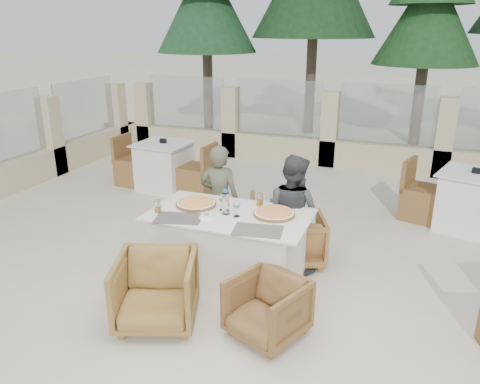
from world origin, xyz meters
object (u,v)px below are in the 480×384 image
(diner_right, at_px, (292,213))
(bg_table_b, at_px, (471,202))
(armchair_near_left, at_px, (156,290))
(diner_left, at_px, (220,200))
(pizza_left, at_px, (196,203))
(bg_table_a, at_px, (165,166))
(armchair_near_right, at_px, (267,308))
(wine_glass_near, at_px, (237,208))
(beer_glass_left, at_px, (158,207))
(armchair_far_left, at_px, (227,222))
(wine_glass_centre, at_px, (222,202))
(olive_dish, at_px, (206,216))
(pizza_right, at_px, (274,213))
(beer_glass_right, at_px, (260,200))
(water_bottle, at_px, (226,202))
(armchair_far_right, at_px, (297,239))
(dining_table, at_px, (230,249))

(diner_right, relative_size, bg_table_b, 0.79)
(armchair_near_left, distance_m, diner_left, 1.55)
(pizza_left, relative_size, bg_table_a, 0.26)
(armchair_near_right, xyz_separation_m, bg_table_b, (1.78, 3.08, 0.12))
(wine_glass_near, xyz_separation_m, beer_glass_left, (-0.78, -0.18, -0.03))
(armchair_far_left, distance_m, bg_table_b, 3.20)
(wine_glass_centre, xyz_separation_m, olive_dish, (-0.07, -0.25, -0.07))
(olive_dish, relative_size, diner_left, 0.09)
(diner_right, distance_m, bg_table_a, 3.21)
(pizza_right, relative_size, diner_right, 0.32)
(armchair_near_right, bearing_deg, beer_glass_right, 134.41)
(wine_glass_near, bearing_deg, water_bottle, 167.84)
(olive_dish, height_order, bg_table_a, olive_dish)
(armchair_far_left, distance_m, armchair_far_right, 0.88)
(diner_right, bearing_deg, armchair_far_right, -79.73)
(armchair_far_left, xyz_separation_m, armchair_near_right, (0.98, -1.48, -0.05))
(wine_glass_near, distance_m, beer_glass_left, 0.80)
(wine_glass_centre, relative_size, armchair_near_left, 0.26)
(beer_glass_left, xyz_separation_m, bg_table_a, (-1.43, 2.61, -0.45))
(beer_glass_left, height_order, armchair_near_right, beer_glass_left)
(pizza_left, height_order, armchair_near_right, pizza_left)
(pizza_left, bearing_deg, beer_glass_left, -131.46)
(wine_glass_near, height_order, beer_glass_left, wine_glass_near)
(bg_table_b, bearing_deg, pizza_left, -125.28)
(pizza_left, xyz_separation_m, bg_table_a, (-1.70, 2.30, -0.41))
(dining_table, distance_m, bg_table_b, 3.38)
(wine_glass_near, height_order, beer_glass_right, wine_glass_near)
(pizza_left, bearing_deg, dining_table, -12.76)
(water_bottle, bearing_deg, wine_glass_centre, 130.27)
(beer_glass_right, distance_m, bg_table_b, 3.04)
(wine_glass_centre, bearing_deg, wine_glass_near, -28.87)
(wine_glass_centre, height_order, armchair_far_left, wine_glass_centre)
(diner_right, relative_size, bg_table_a, 0.79)
(armchair_far_left, relative_size, armchair_near_right, 1.18)
(dining_table, xyz_separation_m, armchair_far_right, (0.53, 0.69, -0.11))
(pizza_left, bearing_deg, armchair_near_right, -37.75)
(beer_glass_left, bearing_deg, diner_right, 32.56)
(beer_glass_right, bearing_deg, wine_glass_near, -108.63)
(dining_table, height_order, diner_left, diner_left)
(wine_glass_near, relative_size, diner_right, 0.14)
(dining_table, distance_m, diner_left, 0.79)
(wine_glass_centre, relative_size, armchair_far_left, 0.26)
(wine_glass_near, relative_size, armchair_near_left, 0.26)
(pizza_left, height_order, bg_table_a, pizza_left)
(wine_glass_near, bearing_deg, beer_glass_left, -167.11)
(diner_right, bearing_deg, water_bottle, 66.08)
(dining_table, xyz_separation_m, armchair_far_left, (-0.35, 0.76, -0.07))
(dining_table, xyz_separation_m, wine_glass_centre, (-0.10, 0.07, 0.48))
(beer_glass_left, relative_size, diner_right, 0.10)
(bg_table_b, bearing_deg, wine_glass_centre, -121.71)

